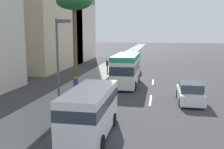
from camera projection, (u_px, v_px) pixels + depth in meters
name	position (u px, v px, depth m)	size (l,w,h in m)	color
ground_plane	(155.00, 70.00, 36.70)	(198.00, 198.00, 0.00)	#38383A
sidewalk_right	(107.00, 68.00, 37.93)	(162.00, 3.50, 0.15)	gray
lane_stripe_mid	(151.00, 100.00, 20.47)	(3.20, 0.16, 0.01)	silver
lane_stripe_far	(153.00, 82.00, 28.00)	(3.20, 0.16, 0.01)	silver
minibus_lead	(126.00, 69.00, 25.90)	(6.88, 2.37, 3.15)	silver
van_second	(90.00, 109.00, 13.32)	(5.41, 2.10, 2.48)	white
car_third	(132.00, 68.00, 33.98)	(4.27, 1.88, 1.53)	white
car_fourth	(190.00, 93.00, 19.78)	(4.39, 1.84, 1.58)	white
pedestrian_near_lamp	(107.00, 65.00, 33.86)	(0.30, 0.35, 1.75)	red
pedestrian_mid_block	(76.00, 85.00, 21.37)	(0.37, 0.31, 1.55)	red
palm_tree	(74.00, 4.00, 26.16)	(3.64, 3.64, 9.08)	brown
street_lamp	(59.00, 56.00, 15.92)	(0.24, 0.97, 6.01)	#4C4C51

